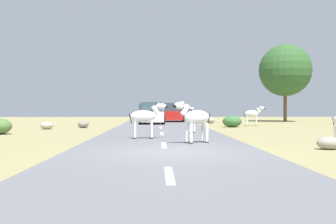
{
  "coord_description": "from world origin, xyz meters",
  "views": [
    {
      "loc": [
        -0.4,
        -11.55,
        1.36
      ],
      "look_at": [
        0.26,
        12.13,
        1.09
      ],
      "focal_mm": 41.88,
      "sensor_mm": 36.0,
      "label": 1
    }
  ],
  "objects_px": {
    "zebra_4": "(195,118)",
    "rock_0": "(329,143)",
    "zebra_2": "(145,117)",
    "bush_2": "(232,121)",
    "rock_3": "(47,126)",
    "zebra_1": "(253,114)",
    "car_1": "(152,114)",
    "rock_1": "(83,124)",
    "tree_4": "(285,70)",
    "car_2": "(148,112)",
    "car_0": "(173,113)",
    "rock_2": "(210,120)",
    "zebra_0": "(192,117)"
  },
  "relations": [
    {
      "from": "zebra_1",
      "to": "bush_2",
      "type": "bearing_deg",
      "value": -30.41
    },
    {
      "from": "car_2",
      "to": "rock_1",
      "type": "relative_size",
      "value": 5.72
    },
    {
      "from": "zebra_1",
      "to": "rock_3",
      "type": "relative_size",
      "value": 2.0
    },
    {
      "from": "zebra_4",
      "to": "car_0",
      "type": "height_order",
      "value": "car_0"
    },
    {
      "from": "zebra_4",
      "to": "car_0",
      "type": "distance_m",
      "value": 22.35
    },
    {
      "from": "rock_3",
      "to": "car_2",
      "type": "bearing_deg",
      "value": 70.76
    },
    {
      "from": "tree_4",
      "to": "rock_2",
      "type": "height_order",
      "value": "tree_4"
    },
    {
      "from": "zebra_2",
      "to": "car_1",
      "type": "relative_size",
      "value": 0.37
    },
    {
      "from": "car_1",
      "to": "rock_1",
      "type": "distance_m",
      "value": 7.06
    },
    {
      "from": "zebra_0",
      "to": "tree_4",
      "type": "distance_m",
      "value": 20.0
    },
    {
      "from": "rock_0",
      "to": "zebra_2",
      "type": "bearing_deg",
      "value": 147.02
    },
    {
      "from": "car_1",
      "to": "rock_2",
      "type": "xyz_separation_m",
      "value": [
        4.99,
        1.77,
        -0.6
      ]
    },
    {
      "from": "car_2",
      "to": "bush_2",
      "type": "distance_m",
      "value": 15.81
    },
    {
      "from": "zebra_1",
      "to": "car_1",
      "type": "xyz_separation_m",
      "value": [
        -7.56,
        2.78,
        -0.04
      ]
    },
    {
      "from": "zebra_1",
      "to": "zebra_4",
      "type": "distance_m",
      "value": 15.64
    },
    {
      "from": "zebra_4",
      "to": "tree_4",
      "type": "distance_m",
      "value": 25.37
    },
    {
      "from": "zebra_1",
      "to": "rock_1",
      "type": "relative_size",
      "value": 1.99
    },
    {
      "from": "car_2",
      "to": "rock_0",
      "type": "height_order",
      "value": "car_2"
    },
    {
      "from": "zebra_4",
      "to": "car_1",
      "type": "distance_m",
      "value": 17.43
    },
    {
      "from": "zebra_1",
      "to": "rock_2",
      "type": "xyz_separation_m",
      "value": [
        -2.57,
        4.55,
        -0.64
      ]
    },
    {
      "from": "car_2",
      "to": "tree_4",
      "type": "bearing_deg",
      "value": 165.55
    },
    {
      "from": "car_1",
      "to": "rock_3",
      "type": "relative_size",
      "value": 5.67
    },
    {
      "from": "car_0",
      "to": "car_1",
      "type": "height_order",
      "value": "same"
    },
    {
      "from": "zebra_1",
      "to": "rock_1",
      "type": "distance_m",
      "value": 12.34
    },
    {
      "from": "zebra_1",
      "to": "bush_2",
      "type": "relative_size",
      "value": 1.18
    },
    {
      "from": "zebra_0",
      "to": "rock_1",
      "type": "xyz_separation_m",
      "value": [
        -6.75,
        5.9,
        -0.62
      ]
    },
    {
      "from": "rock_0",
      "to": "rock_3",
      "type": "distance_m",
      "value": 17.36
    },
    {
      "from": "zebra_4",
      "to": "rock_0",
      "type": "xyz_separation_m",
      "value": [
        4.17,
        -1.8,
        -0.78
      ]
    },
    {
      "from": "zebra_0",
      "to": "bush_2",
      "type": "distance_m",
      "value": 7.44
    },
    {
      "from": "bush_2",
      "to": "rock_3",
      "type": "distance_m",
      "value": 12.29
    },
    {
      "from": "zebra_1",
      "to": "tree_4",
      "type": "relative_size",
      "value": 0.21
    },
    {
      "from": "zebra_0",
      "to": "rock_3",
      "type": "distance_m",
      "value": 9.73
    },
    {
      "from": "rock_3",
      "to": "tree_4",
      "type": "bearing_deg",
      "value": 32.87
    },
    {
      "from": "zebra_1",
      "to": "car_2",
      "type": "height_order",
      "value": "car_2"
    },
    {
      "from": "zebra_2",
      "to": "car_2",
      "type": "relative_size",
      "value": 0.37
    },
    {
      "from": "car_0",
      "to": "bush_2",
      "type": "distance_m",
      "value": 10.4
    },
    {
      "from": "zebra_1",
      "to": "rock_1",
      "type": "height_order",
      "value": "zebra_1"
    },
    {
      "from": "zebra_4",
      "to": "rock_1",
      "type": "bearing_deg",
      "value": -1.7
    },
    {
      "from": "car_2",
      "to": "car_1",
      "type": "bearing_deg",
      "value": 97.71
    },
    {
      "from": "zebra_4",
      "to": "bush_2",
      "type": "distance_m",
      "value": 13.19
    },
    {
      "from": "zebra_2",
      "to": "car_0",
      "type": "distance_m",
      "value": 20.32
    },
    {
      "from": "car_1",
      "to": "rock_3",
      "type": "bearing_deg",
      "value": -134.72
    },
    {
      "from": "zebra_0",
      "to": "rock_3",
      "type": "height_order",
      "value": "zebra_0"
    },
    {
      "from": "car_2",
      "to": "zebra_1",
      "type": "bearing_deg",
      "value": 127.27
    },
    {
      "from": "rock_0",
      "to": "zebra_0",
      "type": "bearing_deg",
      "value": 115.63
    },
    {
      "from": "rock_1",
      "to": "rock_2",
      "type": "distance_m",
      "value": 11.89
    },
    {
      "from": "bush_2",
      "to": "rock_0",
      "type": "xyz_separation_m",
      "value": [
        0.38,
        -14.42,
        -0.19
      ]
    },
    {
      "from": "zebra_0",
      "to": "rock_1",
      "type": "bearing_deg",
      "value": -33.84
    },
    {
      "from": "zebra_2",
      "to": "car_0",
      "type": "relative_size",
      "value": 0.37
    },
    {
      "from": "zebra_2",
      "to": "zebra_4",
      "type": "relative_size",
      "value": 1.05
    }
  ]
}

